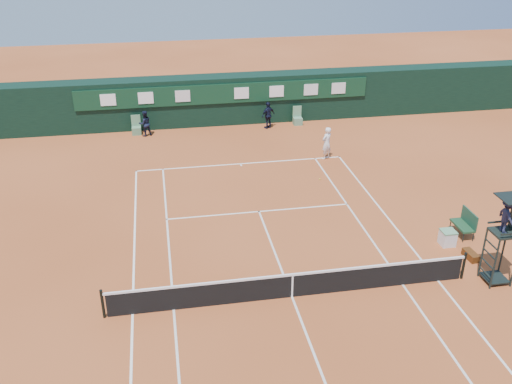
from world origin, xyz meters
TOP-DOWN VIEW (x-y plane):
  - ground at (0.00, 0.00)m, footprint 90.00×90.00m
  - court_lines at (0.00, 0.00)m, footprint 11.05×23.85m
  - tennis_net at (0.00, 0.00)m, footprint 12.90×0.10m
  - back_wall at (0.00, 18.74)m, footprint 40.00×1.65m
  - linesman_chair_left at (-5.50, 17.48)m, footprint 0.55×0.50m
  - linesman_chair_right at (4.50, 17.48)m, footprint 0.55×0.50m
  - umpire_chair at (7.47, -0.37)m, footprint 0.96×0.95m
  - player_bench at (8.04, 2.91)m, footprint 0.55×1.20m
  - tennis_bag at (7.40, 1.18)m, footprint 0.39×0.79m
  - cooler at (6.98, 2.30)m, footprint 0.57×0.57m
  - tennis_ball at (3.63, 9.20)m, footprint 0.07×0.07m
  - player at (4.70, 11.81)m, footprint 0.78×0.72m
  - ball_kid_left at (-4.96, 17.09)m, footprint 0.90×0.79m
  - ball_kid_right at (2.54, 17.11)m, footprint 1.06×0.84m

SIDE VIEW (x-z plane):
  - ground at x=0.00m, z-range 0.00..0.00m
  - court_lines at x=0.00m, z-range 0.00..0.01m
  - tennis_ball at x=3.63m, z-range 0.00..0.07m
  - tennis_bag at x=7.40m, z-range 0.00..0.29m
  - linesman_chair_left at x=-5.50m, z-range -0.26..0.89m
  - linesman_chair_right at x=4.50m, z-range -0.26..0.89m
  - cooler at x=6.98m, z-range 0.00..0.65m
  - tennis_net at x=0.00m, z-range -0.04..1.06m
  - player_bench at x=8.04m, z-range 0.05..1.15m
  - ball_kid_left at x=-4.96m, z-range 0.00..1.55m
  - ball_kid_right at x=2.54m, z-range 0.00..1.68m
  - player at x=4.70m, z-range 0.00..1.79m
  - back_wall at x=0.00m, z-range 0.01..3.01m
  - umpire_chair at x=7.47m, z-range 0.75..4.17m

